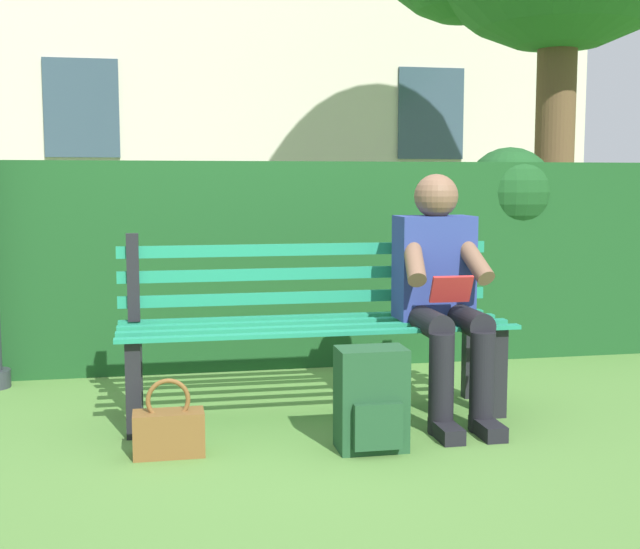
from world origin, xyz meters
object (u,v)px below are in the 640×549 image
park_bench (313,320)px  backpack (371,400)px  person_seated (442,288)px  handbag (169,431)px

park_bench → backpack: 0.70m
person_seated → park_bench: bearing=-16.9°
person_seated → handbag: size_ratio=3.58×
park_bench → handbag: size_ratio=5.73×
park_bench → person_seated: 0.66m
person_seated → handbag: 1.49m
park_bench → backpack: size_ratio=4.27×
person_seated → backpack: 0.78m
park_bench → person_seated: bearing=163.1°
backpack → handbag: size_ratio=1.34×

